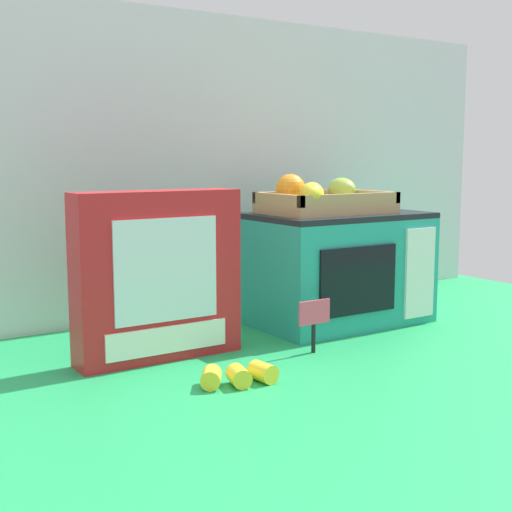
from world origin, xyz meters
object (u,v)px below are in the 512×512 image
Objects in this scene: food_groups_crate at (320,200)px; loose_toy_banana at (238,375)px; toy_microwave at (336,268)px; cookie_set_box at (158,276)px; price_sign at (314,318)px.

loose_toy_banana is at bearing -144.37° from food_groups_crate.
toy_microwave is 1.23× the size of cookie_set_box.
cookie_set_box is at bearing -173.75° from toy_microwave.
cookie_set_box is 2.38× the size of loose_toy_banana.
price_sign is 0.78× the size of loose_toy_banana.
food_groups_crate is 0.43m from cookie_set_box.
food_groups_crate is 2.68× the size of price_sign.
toy_microwave is 0.27m from price_sign.
cookie_set_box reaches higher than loose_toy_banana.
cookie_set_box is at bearing 100.96° from loose_toy_banana.
food_groups_crate is at bearing 50.08° from price_sign.
price_sign is (-0.15, -0.18, -0.21)m from food_groups_crate.
loose_toy_banana is at bearing -148.14° from toy_microwave.
cookie_set_box is 3.07× the size of price_sign.
toy_microwave is at bearing 41.72° from price_sign.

